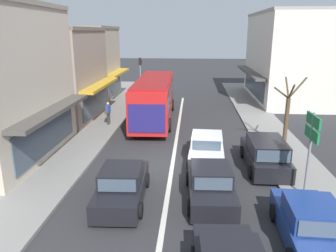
{
  "coord_description": "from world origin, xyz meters",
  "views": [
    {
      "loc": [
        0.94,
        -15.36,
        6.58
      ],
      "look_at": [
        -0.45,
        3.24,
        1.2
      ],
      "focal_mm": 35.0,
      "sensor_mm": 36.0,
      "label": 1
    }
  ],
  "objects_px": {
    "sedan_adjacent_lane_lead": "(122,186)",
    "parked_sedan_kerb_front": "(311,226)",
    "city_bus": "(154,96)",
    "street_tree_right": "(287,116)",
    "sedan_behind_bus_mid": "(207,148)",
    "traffic_light_downstreet": "(140,72)",
    "directional_road_sign": "(312,135)",
    "parked_wagon_kerb_second": "(265,154)",
    "pedestrian_browsing_midblock": "(108,112)",
    "pedestrian_with_handbag_near": "(133,95)",
    "sedan_queue_far_back": "(210,184)"
  },
  "relations": [
    {
      "from": "sedan_queue_far_back",
      "to": "parked_sedan_kerb_front",
      "type": "relative_size",
      "value": 1.0
    },
    {
      "from": "city_bus",
      "to": "sedan_behind_bus_mid",
      "type": "distance_m",
      "value": 8.8
    },
    {
      "from": "city_bus",
      "to": "sedan_adjacent_lane_lead",
      "type": "xyz_separation_m",
      "value": [
        0.14,
        -12.55,
        -1.22
      ]
    },
    {
      "from": "sedan_queue_far_back",
      "to": "parked_wagon_kerb_second",
      "type": "relative_size",
      "value": 0.95
    },
    {
      "from": "pedestrian_browsing_midblock",
      "to": "parked_wagon_kerb_second",
      "type": "bearing_deg",
      "value": -35.64
    },
    {
      "from": "directional_road_sign",
      "to": "pedestrian_browsing_midblock",
      "type": "bearing_deg",
      "value": 137.19
    },
    {
      "from": "parked_wagon_kerb_second",
      "to": "traffic_light_downstreet",
      "type": "height_order",
      "value": "traffic_light_downstreet"
    },
    {
      "from": "sedan_behind_bus_mid",
      "to": "sedan_adjacent_lane_lead",
      "type": "relative_size",
      "value": 1.0
    },
    {
      "from": "traffic_light_downstreet",
      "to": "pedestrian_browsing_midblock",
      "type": "relative_size",
      "value": 2.58
    },
    {
      "from": "sedan_queue_far_back",
      "to": "parked_sedan_kerb_front",
      "type": "xyz_separation_m",
      "value": [
        3.03,
        -2.69,
        0.0
      ]
    },
    {
      "from": "pedestrian_browsing_midblock",
      "to": "traffic_light_downstreet",
      "type": "bearing_deg",
      "value": 84.23
    },
    {
      "from": "parked_wagon_kerb_second",
      "to": "pedestrian_browsing_midblock",
      "type": "relative_size",
      "value": 2.77
    },
    {
      "from": "parked_sedan_kerb_front",
      "to": "traffic_light_downstreet",
      "type": "relative_size",
      "value": 1.01
    },
    {
      "from": "street_tree_right",
      "to": "sedan_queue_far_back",
      "type": "bearing_deg",
      "value": -125.54
    },
    {
      "from": "sedan_adjacent_lane_lead",
      "to": "parked_sedan_kerb_front",
      "type": "distance_m",
      "value": 6.95
    },
    {
      "from": "sedan_adjacent_lane_lead",
      "to": "parked_wagon_kerb_second",
      "type": "relative_size",
      "value": 0.95
    },
    {
      "from": "street_tree_right",
      "to": "pedestrian_browsing_midblock",
      "type": "height_order",
      "value": "street_tree_right"
    },
    {
      "from": "sedan_adjacent_lane_lead",
      "to": "pedestrian_with_handbag_near",
      "type": "height_order",
      "value": "pedestrian_with_handbag_near"
    },
    {
      "from": "parked_wagon_kerb_second",
      "to": "directional_road_sign",
      "type": "relative_size",
      "value": 1.25
    },
    {
      "from": "sedan_adjacent_lane_lead",
      "to": "directional_road_sign",
      "type": "height_order",
      "value": "directional_road_sign"
    },
    {
      "from": "parked_sedan_kerb_front",
      "to": "street_tree_right",
      "type": "relative_size",
      "value": 1.01
    },
    {
      "from": "city_bus",
      "to": "sedan_adjacent_lane_lead",
      "type": "relative_size",
      "value": 2.56
    },
    {
      "from": "pedestrian_with_handbag_near",
      "to": "street_tree_right",
      "type": "bearing_deg",
      "value": -43.94
    },
    {
      "from": "sedan_adjacent_lane_lead",
      "to": "street_tree_right",
      "type": "height_order",
      "value": "street_tree_right"
    },
    {
      "from": "street_tree_right",
      "to": "traffic_light_downstreet",
      "type": "bearing_deg",
      "value": 128.82
    },
    {
      "from": "sedan_behind_bus_mid",
      "to": "directional_road_sign",
      "type": "relative_size",
      "value": 1.19
    },
    {
      "from": "city_bus",
      "to": "street_tree_right",
      "type": "bearing_deg",
      "value": -34.45
    },
    {
      "from": "sedan_queue_far_back",
      "to": "street_tree_right",
      "type": "bearing_deg",
      "value": 54.46
    },
    {
      "from": "city_bus",
      "to": "sedan_behind_bus_mid",
      "type": "height_order",
      "value": "city_bus"
    },
    {
      "from": "city_bus",
      "to": "sedan_behind_bus_mid",
      "type": "relative_size",
      "value": 2.55
    },
    {
      "from": "street_tree_right",
      "to": "sedan_adjacent_lane_lead",
      "type": "bearing_deg",
      "value": -139.9
    },
    {
      "from": "traffic_light_downstreet",
      "to": "city_bus",
      "type": "bearing_deg",
      "value": -73.34
    },
    {
      "from": "sedan_adjacent_lane_lead",
      "to": "traffic_light_downstreet",
      "type": "height_order",
      "value": "traffic_light_downstreet"
    },
    {
      "from": "sedan_behind_bus_mid",
      "to": "parked_wagon_kerb_second",
      "type": "xyz_separation_m",
      "value": [
        2.85,
        -0.87,
        0.08
      ]
    },
    {
      "from": "parked_wagon_kerb_second",
      "to": "pedestrian_with_handbag_near",
      "type": "bearing_deg",
      "value": 123.81
    },
    {
      "from": "pedestrian_browsing_midblock",
      "to": "street_tree_right",
      "type": "bearing_deg",
      "value": -18.54
    },
    {
      "from": "city_bus",
      "to": "sedan_queue_far_back",
      "type": "bearing_deg",
      "value": -73.24
    },
    {
      "from": "city_bus",
      "to": "parked_sedan_kerb_front",
      "type": "distance_m",
      "value": 16.34
    },
    {
      "from": "parked_sedan_kerb_front",
      "to": "pedestrian_with_handbag_near",
      "type": "bearing_deg",
      "value": 115.2
    },
    {
      "from": "sedan_behind_bus_mid",
      "to": "pedestrian_with_handbag_near",
      "type": "relative_size",
      "value": 2.63
    },
    {
      "from": "pedestrian_browsing_midblock",
      "to": "parked_sedan_kerb_front",
      "type": "bearing_deg",
      "value": -52.92
    },
    {
      "from": "sedan_queue_far_back",
      "to": "pedestrian_with_handbag_near",
      "type": "height_order",
      "value": "pedestrian_with_handbag_near"
    },
    {
      "from": "parked_sedan_kerb_front",
      "to": "directional_road_sign",
      "type": "height_order",
      "value": "directional_road_sign"
    },
    {
      "from": "sedan_behind_bus_mid",
      "to": "traffic_light_downstreet",
      "type": "bearing_deg",
      "value": 111.05
    },
    {
      "from": "sedan_behind_bus_mid",
      "to": "directional_road_sign",
      "type": "height_order",
      "value": "directional_road_sign"
    },
    {
      "from": "sedan_adjacent_lane_lead",
      "to": "pedestrian_browsing_midblock",
      "type": "xyz_separation_m",
      "value": [
        -3.26,
        10.69,
        0.4
      ]
    },
    {
      "from": "parked_sedan_kerb_front",
      "to": "parked_wagon_kerb_second",
      "type": "distance_m",
      "value": 6.08
    },
    {
      "from": "parked_sedan_kerb_front",
      "to": "directional_road_sign",
      "type": "relative_size",
      "value": 1.18
    },
    {
      "from": "parked_wagon_kerb_second",
      "to": "directional_road_sign",
      "type": "height_order",
      "value": "directional_road_sign"
    },
    {
      "from": "sedan_adjacent_lane_lead",
      "to": "directional_road_sign",
      "type": "bearing_deg",
      "value": 6.29
    }
  ]
}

